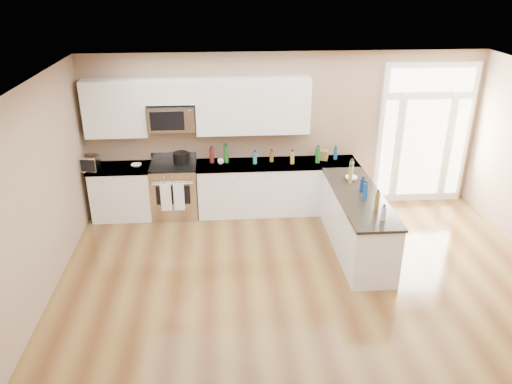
% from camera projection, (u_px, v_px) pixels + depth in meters
% --- Properties ---
extents(ground, '(8.00, 8.00, 0.00)m').
position_uv_depth(ground, '(325.00, 350.00, 5.81)').
color(ground, '#593519').
extents(room_shell, '(8.00, 8.00, 8.00)m').
position_uv_depth(room_shell, '(335.00, 219.00, 5.11)').
color(room_shell, '#967A5F').
rests_on(room_shell, ground).
extents(back_cabinet_left, '(1.10, 0.66, 0.94)m').
position_uv_depth(back_cabinet_left, '(124.00, 193.00, 8.79)').
color(back_cabinet_left, white).
rests_on(back_cabinet_left, ground).
extents(back_cabinet_right, '(2.85, 0.66, 0.94)m').
position_uv_depth(back_cabinet_right, '(277.00, 189.00, 8.98)').
color(back_cabinet_right, white).
rests_on(back_cabinet_right, ground).
extents(peninsula_cabinet, '(0.69, 2.32, 0.94)m').
position_uv_depth(peninsula_cabinet, '(356.00, 224.00, 7.73)').
color(peninsula_cabinet, white).
rests_on(peninsula_cabinet, ground).
extents(upper_cabinet_left, '(1.04, 0.33, 0.95)m').
position_uv_depth(upper_cabinet_left, '(115.00, 109.00, 8.31)').
color(upper_cabinet_left, white).
rests_on(upper_cabinet_left, room_shell).
extents(upper_cabinet_right, '(1.94, 0.33, 0.95)m').
position_uv_depth(upper_cabinet_right, '(253.00, 106.00, 8.47)').
color(upper_cabinet_right, white).
rests_on(upper_cabinet_right, room_shell).
extents(upper_cabinet_short, '(0.82, 0.33, 0.40)m').
position_uv_depth(upper_cabinet_short, '(170.00, 91.00, 8.26)').
color(upper_cabinet_short, white).
rests_on(upper_cabinet_short, room_shell).
extents(microwave, '(0.78, 0.41, 0.42)m').
position_uv_depth(microwave, '(172.00, 118.00, 8.41)').
color(microwave, silver).
rests_on(microwave, room_shell).
extents(entry_door, '(1.70, 0.10, 2.60)m').
position_uv_depth(entry_door, '(424.00, 135.00, 9.05)').
color(entry_door, white).
rests_on(entry_door, ground).
extents(kitchen_range, '(0.80, 0.70, 1.08)m').
position_uv_depth(kitchen_range, '(175.00, 190.00, 8.83)').
color(kitchen_range, silver).
rests_on(kitchen_range, ground).
extents(stockpot, '(0.34, 0.34, 0.21)m').
position_uv_depth(stockpot, '(181.00, 157.00, 8.68)').
color(stockpot, black).
rests_on(stockpot, kitchen_range).
extents(toaster_oven, '(0.34, 0.29, 0.26)m').
position_uv_depth(toaster_oven, '(89.00, 163.00, 8.37)').
color(toaster_oven, silver).
rests_on(toaster_oven, back_cabinet_left).
extents(cardboard_box, '(0.25, 0.22, 0.17)m').
position_uv_depth(cardboard_box, '(322.00, 155.00, 8.89)').
color(cardboard_box, brown).
rests_on(cardboard_box, back_cabinet_right).
extents(bowl_left, '(0.18, 0.18, 0.04)m').
position_uv_depth(bowl_left, '(136.00, 165.00, 8.59)').
color(bowl_left, white).
rests_on(bowl_left, back_cabinet_left).
extents(bowl_peninsula, '(0.25, 0.25, 0.06)m').
position_uv_depth(bowl_peninsula, '(351.00, 178.00, 8.04)').
color(bowl_peninsula, white).
rests_on(bowl_peninsula, peninsula_cabinet).
extents(cup_counter, '(0.13, 0.13, 0.09)m').
position_uv_depth(cup_counter, '(221.00, 162.00, 8.69)').
color(cup_counter, white).
rests_on(cup_counter, back_cabinet_right).
extents(counter_bottles, '(2.40, 2.46, 0.32)m').
position_uv_depth(counter_bottles, '(305.00, 168.00, 8.20)').
color(counter_bottles, '#19591E').
rests_on(counter_bottles, back_cabinet_right).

